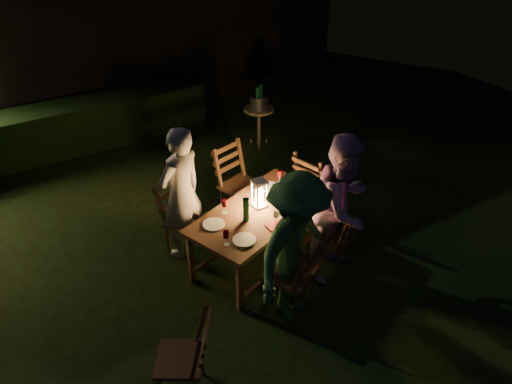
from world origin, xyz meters
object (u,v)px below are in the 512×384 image
chair_near_left (291,286)px  chair_spare (183,370)px  ice_bucket (259,102)px  person_opp_right (343,207)px  chair_near_right (334,248)px  person_opp_left (297,249)px  lantern (259,195)px  side_table (259,113)px  bottle_table (246,209)px  dining_table (260,215)px  chair_end (316,195)px  chair_far_right (240,196)px  bottle_bucket_b (260,98)px  chair_far_left (187,232)px  person_house_side (181,194)px  bottle_bucket_a (258,101)px

chair_near_left → chair_spare: size_ratio=1.14×
chair_near_left → ice_bucket: bearing=37.1°
chair_near_left → person_opp_right: bearing=-9.3°
chair_near_left → chair_near_right: (0.84, 0.31, -0.06)m
chair_near_right → person_opp_right: (0.02, -0.05, 0.61)m
chair_spare → person_opp_left: (1.42, 0.30, 0.57)m
lantern → side_table: bearing=58.4°
person_opp_right → bottle_table: size_ratio=6.28×
dining_table → chair_end: (1.15, 0.42, -0.35)m
chair_far_right → bottle_bucket_b: size_ratio=3.35×
chair_spare → bottle_bucket_b: size_ratio=2.96×
chair_near_left → side_table: size_ratio=1.60×
bottle_table → chair_far_right: bearing=64.0°
chair_near_right → chair_far_left: chair_far_left is taller
chair_far_right → lantern: bearing=59.0°
chair_near_right → bottle_table: (-0.92, 0.48, 0.60)m
chair_far_left → person_house_side: bearing=-97.1°
chair_end → bottle_bucket_a: chair_end is taller
chair_end → bottle_table: chair_end is taller
chair_near_left → person_house_side: person_house_side is taller
chair_near_left → chair_near_right: bearing=-6.0°
chair_far_right → ice_bucket: size_ratio=3.57×
chair_far_right → ice_bucket: (1.34, 1.69, 0.46)m
bottle_bucket_b → person_opp_left: bearing=-116.6°
dining_table → ice_bucket: 3.06m
chair_near_right → bottle_bucket_a: 3.30m
side_table → person_opp_right: bearing=-105.4°
chair_far_right → side_table: bearing=-144.6°
chair_near_right → chair_end: 1.10m
person_house_side → person_opp_left: person_opp_left is taller
chair_spare → bottle_bucket_a: (3.11, 3.79, 0.55)m
chair_near_right → bottle_bucket_a: (0.86, 3.14, 0.56)m
chair_far_right → chair_near_right: bearing=90.1°
chair_far_left → chair_end: (1.84, -0.15, -0.00)m
side_table → bottle_bucket_b: (0.05, 0.04, 0.24)m
chair_near_left → chair_far_left: bearing=83.9°
person_opp_right → bottle_bucket_a: 3.29m
dining_table → chair_far_left: size_ratio=1.88×
chair_far_left → chair_end: bearing=150.5°
chair_near_left → lantern: chair_near_left is taller
person_opp_left → bottle_bucket_b: 3.99m
person_opp_left → chair_far_right: bearing=57.8°
person_opp_right → bottle_bucket_a: size_ratio=5.49×
chair_spare → lantern: (1.59, 1.29, 0.60)m
chair_spare → bottle_bucket_a: size_ratio=2.96×
bottle_table → chair_near_right: bearing=-27.6°
chair_end → ice_bucket: size_ratio=3.41×
side_table → ice_bucket: ice_bucket is taller
chair_far_left → side_table: 3.07m
chair_far_left → chair_spare: 2.00m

